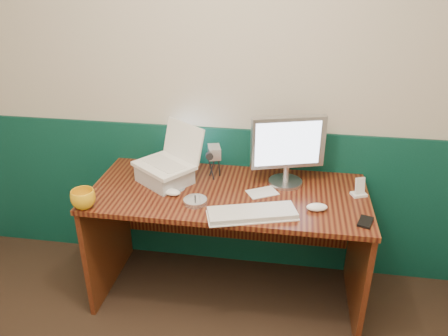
% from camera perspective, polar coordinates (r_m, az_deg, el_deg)
% --- Properties ---
extents(back_wall, '(3.50, 0.04, 2.50)m').
position_cam_1_polar(back_wall, '(2.70, -1.03, 10.33)').
color(back_wall, beige).
rests_on(back_wall, ground).
extents(wainscot, '(3.48, 0.02, 1.00)m').
position_cam_1_polar(wainscot, '(2.97, -0.95, -3.81)').
color(wainscot, '#073428').
rests_on(wainscot, ground).
extents(desk, '(1.60, 0.70, 0.75)m').
position_cam_1_polar(desk, '(2.73, 0.50, -9.98)').
color(desk, '#350E09').
rests_on(desk, ground).
extents(laptop_riser, '(0.37, 0.36, 0.10)m').
position_cam_1_polar(laptop_riser, '(2.63, -7.77, -0.87)').
color(laptop_riser, '#B9BEC4').
rests_on(laptop_riser, desk).
extents(laptop, '(0.41, 0.40, 0.27)m').
position_cam_1_polar(laptop, '(2.55, -8.02, 2.85)').
color(laptop, white).
rests_on(laptop, laptop_riser).
extents(monitor, '(0.44, 0.24, 0.43)m').
position_cam_1_polar(monitor, '(2.55, 8.30, 2.29)').
color(monitor, '#AEAEB3').
rests_on(monitor, desk).
extents(keyboard, '(0.48, 0.28, 0.03)m').
position_cam_1_polar(keyboard, '(2.29, 3.69, -5.99)').
color(keyboard, silver).
rests_on(keyboard, desk).
extents(mouse_right, '(0.12, 0.09, 0.04)m').
position_cam_1_polar(mouse_right, '(2.38, 12.04, -5.02)').
color(mouse_right, white).
rests_on(mouse_right, desk).
extents(mouse_left, '(0.12, 0.09, 0.04)m').
position_cam_1_polar(mouse_left, '(2.50, -6.86, -3.13)').
color(mouse_left, white).
rests_on(mouse_left, desk).
extents(mug, '(0.14, 0.14, 0.10)m').
position_cam_1_polar(mug, '(2.46, -17.91, -3.87)').
color(mug, gold).
rests_on(mug, desk).
extents(camcorder, '(0.13, 0.15, 0.21)m').
position_cam_1_polar(camcorder, '(2.64, -1.27, 0.82)').
color(camcorder, '#B5B5BA').
rests_on(camcorder, desk).
extents(cd_spindle, '(0.13, 0.13, 0.03)m').
position_cam_1_polar(cd_spindle, '(2.40, -3.77, -4.36)').
color(cd_spindle, silver).
rests_on(cd_spindle, desk).
extents(cd_loose_a, '(0.12, 0.12, 0.00)m').
position_cam_1_polar(cd_loose_a, '(2.57, -6.46, -2.63)').
color(cd_loose_a, silver).
rests_on(cd_loose_a, desk).
extents(pen, '(0.14, 0.03, 0.01)m').
position_cam_1_polar(pen, '(2.42, 6.07, -4.51)').
color(pen, black).
rests_on(pen, desk).
extents(papers, '(0.20, 0.18, 0.00)m').
position_cam_1_polar(papers, '(2.52, 5.02, -3.21)').
color(papers, silver).
rests_on(papers, desk).
extents(dock, '(0.10, 0.09, 0.02)m').
position_cam_1_polar(dock, '(2.59, 17.19, -3.30)').
color(dock, white).
rests_on(dock, desk).
extents(music_player, '(0.06, 0.05, 0.10)m').
position_cam_1_polar(music_player, '(2.57, 17.35, -2.22)').
color(music_player, silver).
rests_on(music_player, dock).
extents(pda, '(0.10, 0.12, 0.01)m').
position_cam_1_polar(pda, '(2.35, 17.98, -6.70)').
color(pda, black).
rests_on(pda, desk).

